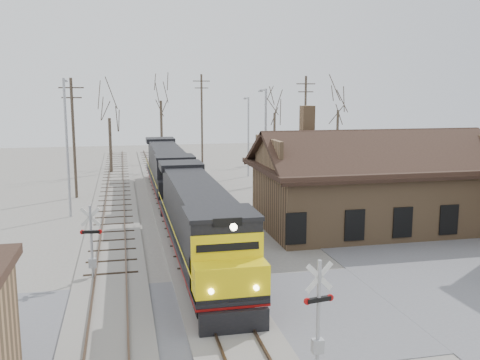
# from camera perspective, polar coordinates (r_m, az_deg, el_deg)

# --- Properties ---
(ground) EXTENTS (140.00, 140.00, 0.00)m
(ground) POSITION_cam_1_polar(r_m,az_deg,el_deg) (21.69, -1.49, -14.55)
(ground) COLOR gray
(ground) RESTS_ON ground
(road) EXTENTS (60.00, 9.00, 0.03)m
(road) POSITION_cam_1_polar(r_m,az_deg,el_deg) (21.68, -1.49, -14.51)
(road) COLOR slate
(road) RESTS_ON ground
(track_main) EXTENTS (3.40, 90.00, 0.24)m
(track_main) POSITION_cam_1_polar(r_m,az_deg,el_deg) (35.75, -6.10, -4.78)
(track_main) COLOR gray
(track_main) RESTS_ON ground
(track_siding) EXTENTS (3.40, 90.00, 0.24)m
(track_siding) POSITION_cam_1_polar(r_m,az_deg,el_deg) (35.56, -13.35, -5.06)
(track_siding) COLOR gray
(track_siding) RESTS_ON ground
(depot) EXTENTS (15.20, 9.31, 7.90)m
(depot) POSITION_cam_1_polar(r_m,az_deg,el_deg) (35.75, 13.87, -1.16)
(depot) COLOR olive
(depot) RESTS_ON ground
(locomotive_lead) EXTENTS (2.80, 18.75, 4.16)m
(locomotive_lead) POSITION_cam_1_polar(r_m,az_deg,el_deg) (27.73, -4.36, -4.42)
(locomotive_lead) COLOR black
(locomotive_lead) RESTS_ON ground
(locomotive_trailing) EXTENTS (2.80, 18.75, 3.94)m
(locomotive_trailing) POSITION_cam_1_polar(r_m,az_deg,el_deg) (46.31, -7.71, 1.13)
(locomotive_trailing) COLOR black
(locomotive_trailing) RESTS_ON ground
(crossbuck_near) EXTENTS (1.04, 0.28, 3.67)m
(crossbuck_near) POSITION_cam_1_polar(r_m,az_deg,el_deg) (17.55, 8.35, -14.42)
(crossbuck_near) COLOR #A5A8AD
(crossbuck_near) RESTS_ON ground
(crossbuck_far) EXTENTS (1.02, 0.27, 3.57)m
(crossbuck_far) POSITION_cam_1_polar(r_m,az_deg,el_deg) (26.21, -15.55, -6.65)
(crossbuck_far) COLOR #A5A8AD
(crossbuck_far) RESTS_ON ground
(streetlight_a) EXTENTS (0.25, 2.04, 9.72)m
(streetlight_a) POSITION_cam_1_polar(r_m,az_deg,el_deg) (39.29, -17.97, 4.01)
(streetlight_a) COLOR #A5A8AD
(streetlight_a) RESTS_ON ground
(streetlight_b) EXTENTS (0.25, 2.04, 9.02)m
(streetlight_b) POSITION_cam_1_polar(r_m,az_deg,el_deg) (41.97, 2.69, 4.29)
(streetlight_b) COLOR #A5A8AD
(streetlight_b) RESTS_ON ground
(streetlight_c) EXTENTS (0.25, 2.04, 8.22)m
(streetlight_c) POSITION_cam_1_polar(r_m,az_deg,el_deg) (55.62, 0.86, 5.15)
(streetlight_c) COLOR #A5A8AD
(streetlight_c) RESTS_ON ground
(utility_pole_a) EXTENTS (2.00, 0.24, 9.90)m
(utility_pole_a) POSITION_cam_1_polar(r_m,az_deg,el_deg) (46.19, -17.32, 4.50)
(utility_pole_a) COLOR #382D23
(utility_pole_a) RESTS_ON ground
(utility_pole_b) EXTENTS (2.00, 0.24, 10.79)m
(utility_pole_b) POSITION_cam_1_polar(r_m,az_deg,el_deg) (63.99, -4.09, 6.58)
(utility_pole_b) COLOR #382D23
(utility_pole_b) RESTS_ON ground
(utility_pole_c) EXTENTS (2.00, 0.24, 10.35)m
(utility_pole_c) POSITION_cam_1_polar(r_m,az_deg,el_deg) (55.65, 6.96, 5.87)
(utility_pole_c) COLOR #382D23
(utility_pole_c) RESTS_ON ground
(tree_b) EXTENTS (3.98, 3.98, 9.75)m
(tree_b) POSITION_cam_1_polar(r_m,az_deg,el_deg) (59.34, -13.80, 7.37)
(tree_b) COLOR #382D23
(tree_b) RESTS_ON ground
(tree_c) EXTENTS (5.11, 5.11, 12.53)m
(tree_c) POSITION_cam_1_polar(r_m,az_deg,el_deg) (67.33, -8.47, 9.45)
(tree_c) COLOR #382D23
(tree_c) RESTS_ON ground
(tree_d) EXTENTS (4.10, 4.10, 10.04)m
(tree_d) POSITION_cam_1_polar(r_m,az_deg,el_deg) (66.88, 3.72, 8.01)
(tree_d) COLOR #382D23
(tree_d) RESTS_ON ground
(tree_e) EXTENTS (4.42, 4.42, 10.83)m
(tree_e) POSITION_cam_1_polar(r_m,az_deg,el_deg) (63.82, 10.45, 8.31)
(tree_e) COLOR #382D23
(tree_e) RESTS_ON ground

